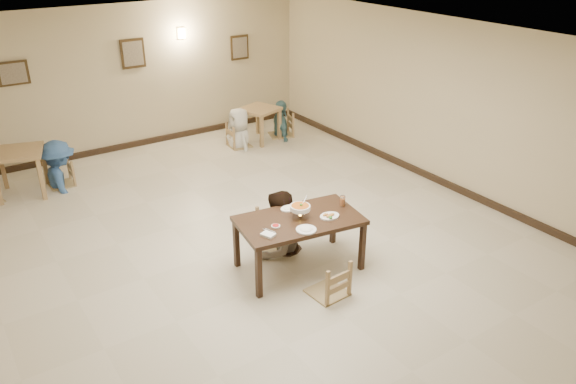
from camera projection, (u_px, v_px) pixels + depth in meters
floor at (255, 242)px, 8.59m from camera, size 10.00×10.00×0.00m
ceiling at (249, 43)px, 7.29m from camera, size 10.00×10.00×0.00m
wall_back at (130, 78)px, 11.69m from camera, size 10.00×0.00×10.00m
wall_right at (447, 105)px, 9.95m from camera, size 0.00×10.00×10.00m
baseboard_back at (139, 143)px, 12.29m from camera, size 8.00×0.06×0.12m
baseboard_right at (436, 179)px, 10.56m from camera, size 0.06×10.00×0.12m
picture_a at (13, 73)px, 10.38m from camera, size 0.55×0.04×0.45m
picture_b at (133, 54)px, 11.49m from camera, size 0.50×0.04×0.60m
picture_c at (240, 48)px, 12.81m from camera, size 0.45×0.04×0.55m
wall_sconce at (181, 33)px, 11.92m from camera, size 0.16×0.05×0.22m
main_table at (299, 224)px, 7.65m from camera, size 1.79×1.18×0.78m
chair_far at (276, 213)px, 8.28m from camera, size 0.50×0.50×1.08m
chair_near at (328, 262)px, 7.18m from camera, size 0.46×0.46×0.98m
main_diner at (278, 193)px, 8.01m from camera, size 1.08×0.96×1.84m
curry_warmer at (300, 208)px, 7.58m from camera, size 0.31×0.28×0.25m
rice_plate_far at (289, 208)px, 7.86m from camera, size 0.26×0.26×0.06m
rice_plate_near at (306, 230)px, 7.31m from camera, size 0.27×0.27×0.06m
fried_plate at (330, 216)px, 7.64m from camera, size 0.28×0.28×0.06m
chili_dish at (276, 226)px, 7.40m from camera, size 0.12×0.12×0.03m
napkin_cutlery at (268, 234)px, 7.19m from camera, size 0.21×0.27×0.03m
drink_glass at (343, 201)px, 7.92m from camera, size 0.08×0.08×0.15m
bg_table_left at (18, 158)px, 9.83m from camera, size 1.03×1.03×0.83m
bg_table_right at (259, 114)px, 12.37m from camera, size 0.95×0.95×0.75m
bg_chair_lr at (58, 162)px, 10.26m from camera, size 0.43×0.43×0.92m
bg_chair_rl at (239, 125)px, 12.09m from camera, size 0.45×0.45×0.97m
bg_chair_rr at (281, 113)px, 12.69m from camera, size 0.50×0.50×1.07m
bg_diner_b at (54, 141)px, 10.08m from camera, size 0.69×1.14×1.73m
bg_diner_c at (238, 108)px, 11.93m from camera, size 0.61×0.88×1.71m
bg_diner_d at (281, 101)px, 12.57m from camera, size 0.69×1.04×1.65m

